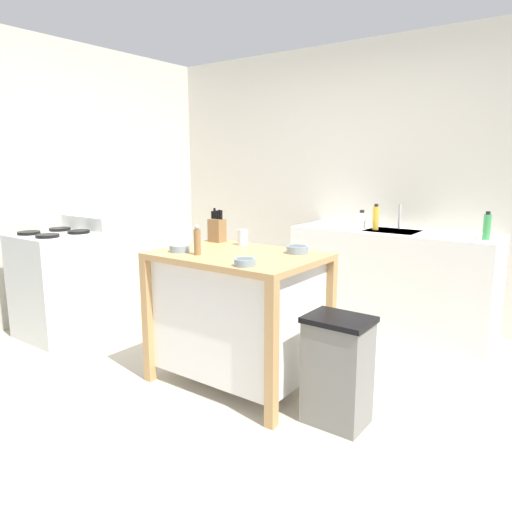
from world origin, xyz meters
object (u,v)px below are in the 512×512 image
bowl_ceramic_wide (297,249)px  bottle_hand_soap (376,218)px  drinking_cup (243,237)px  knife_block (217,229)px  kitchen_island (238,311)px  bowl_stoneware_deep (180,248)px  bowl_ceramic_small (245,262)px  bottle_dish_soap (362,220)px  trash_bin (337,370)px  sink_faucet (399,217)px  bottle_spray_cleaner (487,227)px  pepper_grinder (197,241)px  stove (59,284)px

bowl_ceramic_wide → bottle_hand_soap: size_ratio=0.62×
bowl_ceramic_wide → drinking_cup: size_ratio=1.26×
knife_block → drinking_cup: (0.25, -0.01, -0.04)m
kitchen_island → bowl_ceramic_wide: bearing=36.0°
kitchen_island → bowl_stoneware_deep: bowl_stoneware_deep is taller
bowl_ceramic_small → bottle_hand_soap: size_ratio=0.55×
bowl_ceramic_small → bottle_dish_soap: 1.93m
bowl_ceramic_small → trash_bin: bearing=21.7°
sink_faucet → bottle_dish_soap: bearing=-148.7°
bowl_stoneware_deep → trash_bin: (1.12, 0.10, -0.60)m
drinking_cup → trash_bin: size_ratio=0.18×
drinking_cup → bottle_spray_cleaner: bearing=44.4°
bowl_ceramic_wide → bottle_spray_cleaner: bottle_spray_cleaner is taller
kitchen_island → bottle_spray_cleaner: 2.04m
drinking_cup → bottle_spray_cleaner: 1.89m
kitchen_island → trash_bin: bearing=-6.0°
kitchen_island → bottle_spray_cleaner: (1.19, 1.59, 0.49)m
kitchen_island → sink_faucet: (0.42, 1.82, 0.50)m
knife_block → bottle_hand_soap: size_ratio=1.09×
knife_block → bottle_dish_soap: 1.48m
bowl_ceramic_small → bottle_dish_soap: size_ratio=0.75×
kitchen_island → pepper_grinder: 0.55m
sink_faucet → stove: bearing=-138.0°
bowl_stoneware_deep → drinking_cup: 0.48m
bowl_stoneware_deep → bottle_spray_cleaner: (1.53, 1.77, 0.07)m
bowl_ceramic_small → bottle_dish_soap: bottle_dish_soap is taller
drinking_cup → bottle_dish_soap: bottle_dish_soap is taller
bottle_spray_cleaner → trash_bin: bearing=-103.9°
drinking_cup → trash_bin: 1.18m
bowl_ceramic_wide → drinking_cup: 0.48m
knife_block → sink_faucet: size_ratio=1.13×
kitchen_island → bowl_ceramic_small: (0.27, -0.28, 0.41)m
trash_bin → sink_faucet: sink_faucet is taller
sink_faucet → pepper_grinder: bearing=-106.4°
bowl_ceramic_wide → pepper_grinder: 0.65m
bowl_ceramic_wide → stove: size_ratio=0.14×
bowl_ceramic_small → pepper_grinder: pepper_grinder is taller
knife_block → sink_faucet: knife_block is taller
pepper_grinder → sink_faucet: size_ratio=0.87×
drinking_cup → sink_faucet: (0.59, 1.55, 0.05)m
knife_block → drinking_cup: knife_block is taller
kitchen_island → bowl_ceramic_wide: (0.31, 0.23, 0.42)m
bottle_hand_soap → bowl_ceramic_small: bearing=-90.1°
bottle_dish_soap → drinking_cup: bearing=-102.3°
pepper_grinder → bottle_spray_cleaner: (1.36, 1.78, 0.01)m
knife_block → stove: bearing=-161.5°
pepper_grinder → bottle_hand_soap: size_ratio=0.84×
bowl_ceramic_wide → bottle_hand_soap: bearing=91.6°
knife_block → bottle_hand_soap: knife_block is taller
bowl_stoneware_deep → bowl_ceramic_small: (0.62, -0.10, -0.00)m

